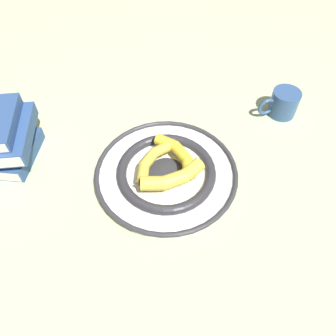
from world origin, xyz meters
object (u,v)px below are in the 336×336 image
at_px(banana_b, 179,155).
at_px(book_stack, 1,138).
at_px(banana_c, 152,159).
at_px(banana_a, 172,178).
at_px(coffee_mug, 283,103).
at_px(decorative_bowl, 168,173).

height_order(banana_b, book_stack, book_stack).
bearing_deg(banana_c, banana_a, 68.36).
relative_size(banana_a, coffee_mug, 1.42).
distance_m(decorative_bowl, banana_b, 0.06).
relative_size(book_stack, coffee_mug, 1.58).
relative_size(decorative_bowl, banana_c, 2.85).
distance_m(banana_b, book_stack, 0.49).
bearing_deg(banana_a, decorative_bowl, 78.71).
bearing_deg(coffee_mug, banana_b, 16.70).
bearing_deg(decorative_bowl, banana_c, -122.82).
height_order(decorative_bowl, book_stack, book_stack).
distance_m(banana_c, book_stack, 0.42).
distance_m(banana_a, coffee_mug, 0.47).
xyz_separation_m(banana_a, book_stack, (-0.19, -0.45, 0.02)).
distance_m(decorative_bowl, banana_c, 0.06).
bearing_deg(book_stack, banana_a, 78.08).
bearing_deg(banana_b, book_stack, 52.22).
distance_m(banana_b, coffee_mug, 0.40).
bearing_deg(book_stack, banana_c, 85.13).
bearing_deg(banana_b, coffee_mug, -89.36).
bearing_deg(banana_a, book_stack, 142.55).
bearing_deg(coffee_mug, banana_a, 23.61).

